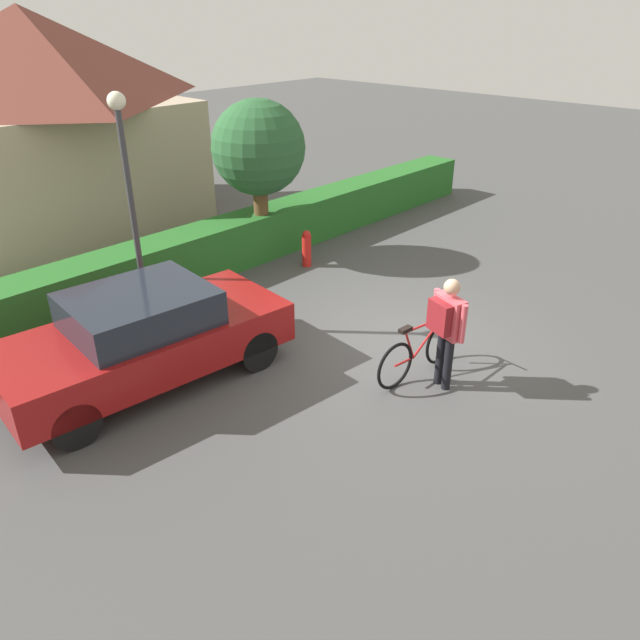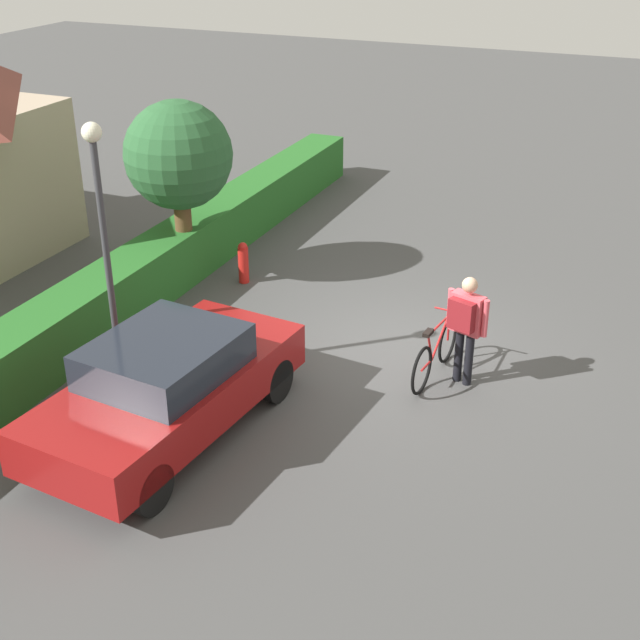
% 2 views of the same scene
% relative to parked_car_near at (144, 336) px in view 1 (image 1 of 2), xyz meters
% --- Properties ---
extents(ground_plane, '(60.00, 60.00, 0.00)m').
position_rel_parked_car_near_xyz_m(ground_plane, '(3.47, -2.15, -0.77)').
color(ground_plane, '#464646').
extents(hedge_row, '(17.23, 0.90, 1.03)m').
position_rel_parked_car_near_xyz_m(hedge_row, '(3.47, 2.68, -0.25)').
color(hedge_row, '#256323').
rests_on(hedge_row, ground).
extents(house_distant, '(6.72, 5.38, 5.15)m').
position_rel_parked_car_near_xyz_m(house_distant, '(2.61, 8.25, 1.87)').
color(house_distant, tan).
rests_on(house_distant, ground).
extents(parked_car_near, '(4.41, 2.27, 1.47)m').
position_rel_parked_car_near_xyz_m(parked_car_near, '(0.00, 0.00, 0.00)').
color(parked_car_near, maroon).
rests_on(parked_car_near, ground).
extents(bicycle, '(1.84, 0.50, 0.95)m').
position_rel_parked_car_near_xyz_m(bicycle, '(2.93, -2.91, -0.36)').
color(bicycle, black).
rests_on(bicycle, ground).
extents(person_rider, '(0.46, 0.66, 1.74)m').
position_rel_parked_car_near_xyz_m(person_rider, '(2.89, -3.34, 0.30)').
color(person_rider, black).
rests_on(person_rider, ground).
extents(street_lamp, '(0.28, 0.28, 3.98)m').
position_rel_parked_car_near_xyz_m(street_lamp, '(0.95, 1.50, 1.83)').
color(street_lamp, '#38383D').
rests_on(street_lamp, ground).
extents(tree_kerbside, '(1.98, 1.98, 3.46)m').
position_rel_parked_car_near_xyz_m(tree_kerbside, '(4.61, 2.50, 1.66)').
color(tree_kerbside, brown).
rests_on(tree_kerbside, ground).
extents(fire_hydrant, '(0.20, 0.20, 0.81)m').
position_rel_parked_car_near_xyz_m(fire_hydrant, '(4.95, 1.45, -0.35)').
color(fire_hydrant, red).
rests_on(fire_hydrant, ground).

